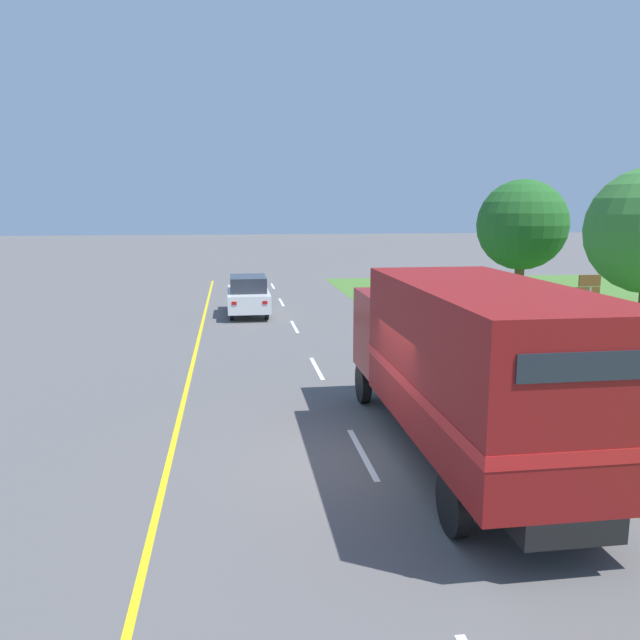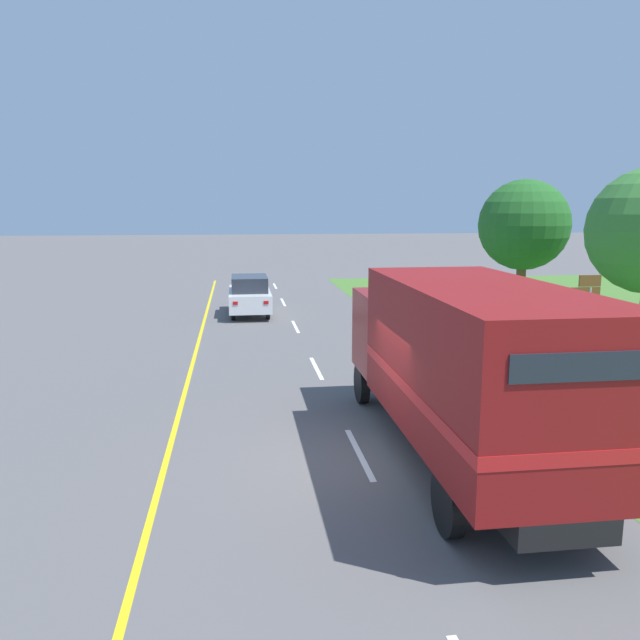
% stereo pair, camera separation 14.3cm
% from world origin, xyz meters
% --- Properties ---
extents(ground_plane, '(200.00, 200.00, 0.00)m').
position_xyz_m(ground_plane, '(0.00, 0.00, 0.00)').
color(ground_plane, '#5B5959').
extents(edge_line_yellow, '(0.12, 46.04, 0.01)m').
position_xyz_m(edge_line_yellow, '(-3.70, 7.11, 0.00)').
color(edge_line_yellow, yellow).
rests_on(edge_line_yellow, ground).
extents(centre_dash_near, '(0.12, 2.60, 0.01)m').
position_xyz_m(centre_dash_near, '(0.00, 0.36, 0.00)').
color(centre_dash_near, white).
rests_on(centre_dash_near, ground).
extents(centre_dash_mid_a, '(0.12, 2.60, 0.01)m').
position_xyz_m(centre_dash_mid_a, '(0.00, 6.96, 0.00)').
color(centre_dash_mid_a, white).
rests_on(centre_dash_mid_a, ground).
extents(centre_dash_mid_b, '(0.12, 2.60, 0.01)m').
position_xyz_m(centre_dash_mid_b, '(0.00, 13.56, 0.00)').
color(centre_dash_mid_b, white).
rests_on(centre_dash_mid_b, ground).
extents(centre_dash_far, '(0.12, 2.60, 0.01)m').
position_xyz_m(centre_dash_far, '(0.00, 20.16, 0.00)').
color(centre_dash_far, white).
rests_on(centre_dash_far, ground).
extents(centre_dash_farthest, '(0.12, 2.60, 0.01)m').
position_xyz_m(centre_dash_farthest, '(0.00, 26.76, 0.00)').
color(centre_dash_farthest, white).
rests_on(centre_dash_farthest, ground).
extents(horse_trailer_truck, '(2.55, 8.52, 3.45)m').
position_xyz_m(horse_trailer_truck, '(1.78, -0.27, 1.95)').
color(horse_trailer_truck, black).
rests_on(horse_trailer_truck, ground).
extents(lead_car_white, '(1.80, 4.28, 1.74)m').
position_xyz_m(lead_car_white, '(-1.75, 16.69, 0.89)').
color(lead_car_white, black).
rests_on(lead_car_white, ground).
extents(highway_sign, '(1.98, 0.09, 2.88)m').
position_xyz_m(highway_sign, '(6.81, 5.14, 1.87)').
color(highway_sign, '#9E9EA3').
rests_on(highway_sign, ground).
extents(roadside_tree_mid, '(3.88, 3.88, 5.92)m').
position_xyz_m(roadside_tree_mid, '(10.01, 14.76, 3.96)').
color(roadside_tree_mid, brown).
rests_on(roadside_tree_mid, ground).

